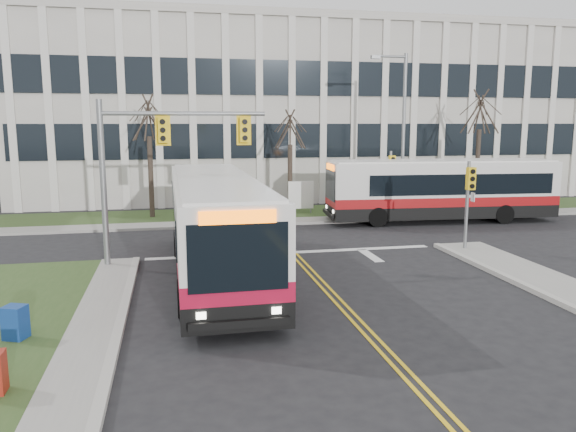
{
  "coord_description": "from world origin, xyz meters",
  "views": [
    {
      "loc": [
        -4.8,
        -14.17,
        5.37
      ],
      "look_at": [
        -0.72,
        5.61,
        2.0
      ],
      "focal_mm": 35.0,
      "sensor_mm": 36.0,
      "label": 1
    }
  ],
  "objects_px": {
    "bus_cross": "(441,191)",
    "newspaper_box_blue": "(15,325)",
    "directory_sign": "(301,195)",
    "bus_main": "(216,228)",
    "streetlight": "(401,126)"
  },
  "relations": [
    {
      "from": "bus_cross",
      "to": "newspaper_box_blue",
      "type": "height_order",
      "value": "bus_cross"
    },
    {
      "from": "directory_sign",
      "to": "newspaper_box_blue",
      "type": "bearing_deg",
      "value": -122.68
    },
    {
      "from": "bus_cross",
      "to": "bus_main",
      "type": "bearing_deg",
      "value": -51.99
    },
    {
      "from": "newspaper_box_blue",
      "to": "directory_sign",
      "type": "bearing_deg",
      "value": 78.75
    },
    {
      "from": "bus_main",
      "to": "directory_sign",
      "type": "bearing_deg",
      "value": 63.97
    },
    {
      "from": "bus_cross",
      "to": "newspaper_box_blue",
      "type": "relative_size",
      "value": 13.01
    },
    {
      "from": "directory_sign",
      "to": "bus_main",
      "type": "height_order",
      "value": "bus_main"
    },
    {
      "from": "bus_cross",
      "to": "newspaper_box_blue",
      "type": "distance_m",
      "value": 23.03
    },
    {
      "from": "streetlight",
      "to": "bus_cross",
      "type": "xyz_separation_m",
      "value": [
        1.54,
        -2.2,
        -3.55
      ]
    },
    {
      "from": "streetlight",
      "to": "bus_cross",
      "type": "relative_size",
      "value": 0.74
    },
    {
      "from": "bus_main",
      "to": "bus_cross",
      "type": "xyz_separation_m",
      "value": [
        12.96,
        8.79,
        -0.07
      ]
    },
    {
      "from": "directory_sign",
      "to": "bus_cross",
      "type": "bearing_deg",
      "value": -26.34
    },
    {
      "from": "bus_main",
      "to": "bus_cross",
      "type": "relative_size",
      "value": 1.04
    },
    {
      "from": "directory_sign",
      "to": "bus_main",
      "type": "relative_size",
      "value": 0.16
    },
    {
      "from": "directory_sign",
      "to": "bus_main",
      "type": "xyz_separation_m",
      "value": [
        -5.89,
        -12.29,
        0.55
      ]
    }
  ]
}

